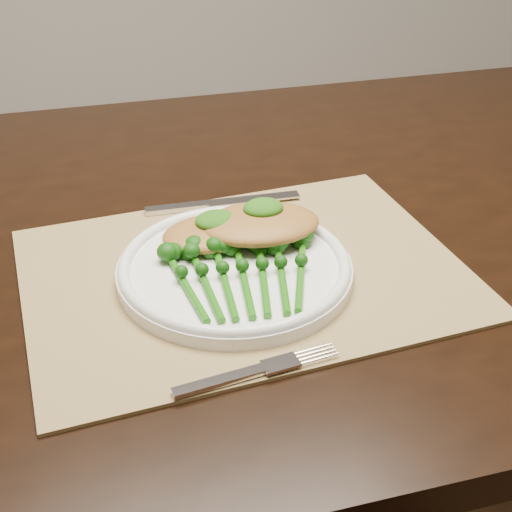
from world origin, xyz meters
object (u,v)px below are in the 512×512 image
object	(u,v)px
dinner_plate	(235,267)
broccolini_bundle	(245,282)
chicken_fillet_left	(213,233)
placemat	(244,272)
dining_table	(259,424)

from	to	relation	value
dinner_plate	broccolini_bundle	bearing A→B (deg)	-89.98
chicken_fillet_left	broccolini_bundle	world-z (taller)	same
chicken_fillet_left	placemat	bearing A→B (deg)	-62.74
broccolini_bundle	placemat	bearing A→B (deg)	81.27
dining_table	chicken_fillet_left	world-z (taller)	chicken_fillet_left
placemat	broccolini_bundle	size ratio (longest dim) A/B	2.75
placemat	broccolini_bundle	distance (m)	0.05
broccolini_bundle	dinner_plate	bearing A→B (deg)	96.07
placemat	broccolini_bundle	xyz separation A→B (m)	(-0.01, -0.05, 0.02)
placemat	dinner_plate	size ratio (longest dim) A/B	1.86
dining_table	placemat	xyz separation A→B (m)	(-0.05, -0.13, 0.37)
dinner_plate	chicken_fillet_left	bearing A→B (deg)	102.36
dinner_plate	placemat	bearing A→B (deg)	32.19
placemat	chicken_fillet_left	distance (m)	0.06
broccolini_bundle	chicken_fillet_left	bearing A→B (deg)	103.15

